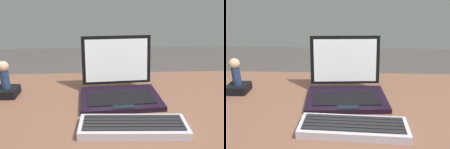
% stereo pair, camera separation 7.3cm
% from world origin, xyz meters
% --- Properties ---
extents(desk, '(1.80, 0.75, 0.75)m').
position_xyz_m(desk, '(0.00, 0.00, 0.66)').
color(desk, brown).
rests_on(desk, ground).
extents(laptop_front, '(0.32, 0.27, 0.23)m').
position_xyz_m(laptop_front, '(-0.08, 0.09, 0.80)').
color(laptop_front, black).
rests_on(laptop_front, desk).
extents(external_keyboard, '(0.34, 0.13, 0.03)m').
position_xyz_m(external_keyboard, '(-0.05, -0.15, 0.77)').
color(external_keyboard, '#BCB6C2').
rests_on(external_keyboard, desk).
extents(figurine_stand, '(0.09, 0.09, 0.03)m').
position_xyz_m(figurine_stand, '(-0.53, 0.12, 0.77)').
color(figurine_stand, black).
rests_on(figurine_stand, desk).
extents(figurine, '(0.04, 0.04, 0.11)m').
position_xyz_m(figurine, '(-0.53, 0.12, 0.85)').
color(figurine, navy).
rests_on(figurine, figurine_stand).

